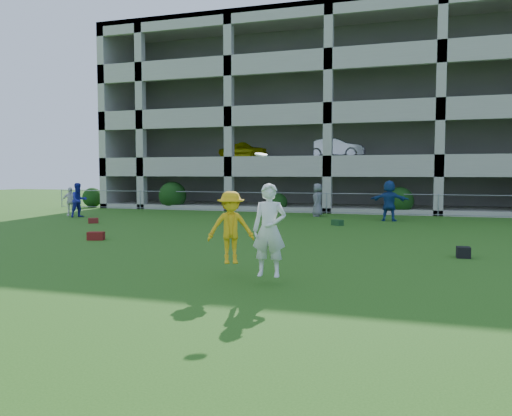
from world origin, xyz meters
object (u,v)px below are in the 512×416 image
(bystander_a, at_px, (79,200))
(bystander_b, at_px, (70,202))
(bystander_d, at_px, (389,201))
(frisbee_contest, at_px, (245,228))
(bystander_c, at_px, (318,200))
(crate_d, at_px, (463,252))
(parking_garage, at_px, (346,122))

(bystander_a, height_order, bystander_b, bystander_a)
(bystander_a, distance_m, bystander_d, 15.80)
(bystander_b, relative_size, frisbee_contest, 0.60)
(bystander_b, relative_size, bystander_c, 0.88)
(crate_d, xyz_separation_m, frisbee_contest, (-4.77, -4.45, 0.97))
(bystander_b, bearing_deg, parking_garage, 21.76)
(crate_d, bearing_deg, bystander_c, 117.54)
(bystander_c, distance_m, crate_d, 13.26)
(bystander_c, height_order, bystander_d, bystander_d)
(bystander_c, height_order, crate_d, bystander_c)
(bystander_d, height_order, parking_garage, parking_garage)
(bystander_a, relative_size, parking_garage, 0.06)
(bystander_c, bearing_deg, bystander_d, 62.39)
(bystander_c, height_order, parking_garage, parking_garage)
(parking_garage, bearing_deg, bystander_d, -73.54)
(bystander_d, distance_m, crate_d, 10.57)
(frisbee_contest, bearing_deg, parking_garage, 92.59)
(bystander_c, xyz_separation_m, crate_d, (6.12, -11.74, -0.73))
(bystander_c, relative_size, parking_garage, 0.06)
(parking_garage, bearing_deg, frisbee_contest, -87.41)
(bystander_b, bearing_deg, crate_d, -49.35)
(bystander_a, xyz_separation_m, parking_garage, (11.96, 14.93, 5.12))
(crate_d, height_order, frisbee_contest, frisbee_contest)
(bystander_a, height_order, parking_garage, parking_garage)
(bystander_a, xyz_separation_m, bystander_c, (11.82, 4.19, -0.02))
(bystander_c, distance_m, bystander_d, 4.02)
(frisbee_contest, distance_m, parking_garage, 27.39)
(crate_d, relative_size, parking_garage, 0.01)
(bystander_a, relative_size, bystander_b, 1.16)
(frisbee_contest, bearing_deg, bystander_d, 80.76)
(frisbee_contest, bearing_deg, bystander_b, 138.37)
(bystander_b, bearing_deg, bystander_d, -18.84)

